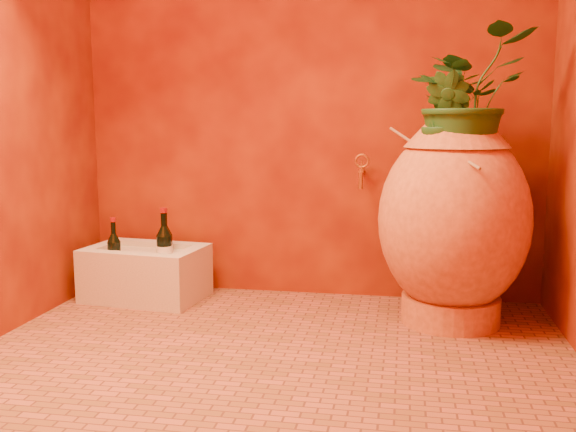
% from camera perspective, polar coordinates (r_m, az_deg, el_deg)
% --- Properties ---
extents(floor, '(2.50, 2.50, 0.00)m').
position_cam_1_polar(floor, '(2.72, -1.47, -12.31)').
color(floor, brown).
rests_on(floor, ground).
extents(wall_back, '(2.50, 0.02, 2.50)m').
position_cam_1_polar(wall_back, '(3.53, 1.86, 13.14)').
color(wall_back, '#540C04').
rests_on(wall_back, ground).
extents(amphora, '(0.89, 0.89, 1.01)m').
position_cam_1_polar(amphora, '(3.12, 14.52, -0.27)').
color(amphora, '#CC7339').
rests_on(amphora, floor).
extents(stone_basin, '(0.66, 0.49, 0.29)m').
position_cam_1_polar(stone_basin, '(3.59, -12.52, -5.05)').
color(stone_basin, beige).
rests_on(stone_basin, floor).
extents(wine_bottle_a, '(0.07, 0.07, 0.30)m').
position_cam_1_polar(wine_bottle_a, '(3.54, -15.18, -3.22)').
color(wine_bottle_a, black).
rests_on(wine_bottle_a, stone_basin).
extents(wine_bottle_b, '(0.08, 0.08, 0.34)m').
position_cam_1_polar(wine_bottle_b, '(3.51, -10.94, -2.88)').
color(wine_bottle_b, black).
rests_on(wine_bottle_b, stone_basin).
extents(wine_bottle_c, '(0.08, 0.08, 0.34)m').
position_cam_1_polar(wine_bottle_c, '(3.57, -10.85, -2.74)').
color(wine_bottle_c, black).
rests_on(wine_bottle_c, stone_basin).
extents(wall_tap, '(0.08, 0.16, 0.18)m').
position_cam_1_polar(wall_tap, '(3.41, 6.55, 4.13)').
color(wall_tap, '#B57929').
rests_on(wall_tap, wall_back).
extents(plant_main, '(0.74, 0.72, 0.62)m').
position_cam_1_polar(plant_main, '(3.09, 15.48, 10.08)').
color(plant_main, '#19481B').
rests_on(plant_main, amphora).
extents(plant_side, '(0.30, 0.31, 0.43)m').
position_cam_1_polar(plant_side, '(2.99, 13.88, 8.21)').
color(plant_side, '#19481B').
rests_on(plant_side, amphora).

